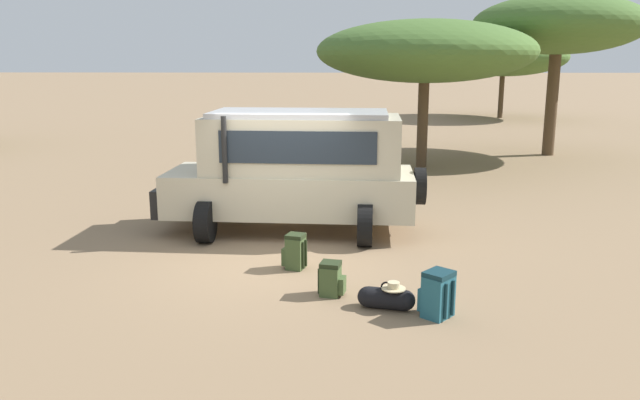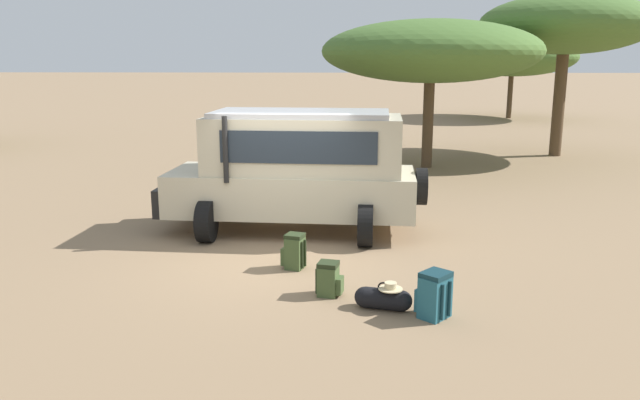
{
  "view_description": "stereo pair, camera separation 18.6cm",
  "coord_description": "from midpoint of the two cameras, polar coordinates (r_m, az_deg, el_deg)",
  "views": [
    {
      "loc": [
        1.04,
        -10.54,
        3.43
      ],
      "look_at": [
        0.73,
        0.2,
        1.0
      ],
      "focal_mm": 35.0,
      "sensor_mm": 36.0,
      "label": 1
    },
    {
      "loc": [
        1.22,
        -10.53,
        3.43
      ],
      "look_at": [
        0.73,
        0.2,
        1.0
      ],
      "focal_mm": 35.0,
      "sensor_mm": 36.0,
      "label": 2
    }
  ],
  "objects": [
    {
      "name": "duffel_bag_low_black_case",
      "position": [
        8.89,
        6.43,
        -8.92
      ],
      "size": [
        0.81,
        0.42,
        0.4
      ],
      "color": "black",
      "rests_on": "ground_plane"
    },
    {
      "name": "backpack_near_rear_wheel",
      "position": [
        8.67,
        11.01,
        -8.54
      ],
      "size": [
        0.52,
        0.52,
        0.65
      ],
      "color": "#235B6B",
      "rests_on": "ground_plane"
    },
    {
      "name": "acacia_tree_left_mid",
      "position": [
        20.39,
        10.35,
        13.21
      ],
      "size": [
        6.85,
        7.17,
        4.66
      ],
      "color": "brown",
      "rests_on": "ground_plane"
    },
    {
      "name": "ground_plane",
      "position": [
        11.14,
        -3.33,
        -5.22
      ],
      "size": [
        320.0,
        320.0,
        0.0
      ],
      "primitive_type": "plane",
      "color": "#8C7051"
    },
    {
      "name": "acacia_tree_centre_back",
      "position": [
        24.22,
        21.73,
        14.63
      ],
      "size": [
        5.96,
        6.17,
        5.65
      ],
      "color": "brown",
      "rests_on": "ground_plane"
    },
    {
      "name": "acacia_tree_right_mid",
      "position": [
        39.18,
        17.32,
        12.38
      ],
      "size": [
        7.35,
        7.59,
        4.71
      ],
      "color": "brown",
      "rests_on": "ground_plane"
    },
    {
      "name": "safari_vehicle",
      "position": [
        12.53,
        -1.68,
        2.92
      ],
      "size": [
        5.4,
        2.91,
        2.44
      ],
      "color": "beige",
      "rests_on": "ground_plane"
    },
    {
      "name": "backpack_cluster_center",
      "position": [
        10.45,
        -1.86,
        -4.75
      ],
      "size": [
        0.43,
        0.37,
        0.6
      ],
      "color": "#42562D",
      "rests_on": "ground_plane"
    },
    {
      "name": "backpack_beside_front_wheel",
      "position": [
        9.3,
        1.4,
        -7.25
      ],
      "size": [
        0.43,
        0.35,
        0.51
      ],
      "color": "#42562D",
      "rests_on": "ground_plane"
    }
  ]
}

